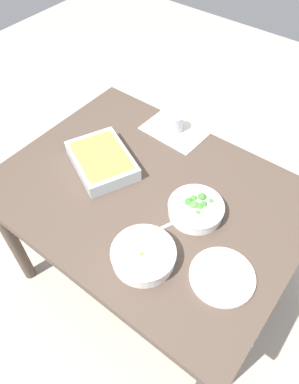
# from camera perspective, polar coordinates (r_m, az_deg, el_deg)

# --- Properties ---
(ground_plane) EXTENTS (6.00, 6.00, 0.00)m
(ground_plane) POSITION_cam_1_polar(r_m,az_deg,el_deg) (2.06, 0.00, -13.31)
(ground_plane) COLOR #B2A899
(dining_table) EXTENTS (1.20, 0.90, 0.74)m
(dining_table) POSITION_cam_1_polar(r_m,az_deg,el_deg) (1.51, 0.00, -2.19)
(dining_table) COLOR #4C3D33
(dining_table) RESTS_ON ground_plane
(placemat) EXTENTS (0.29, 0.21, 0.00)m
(placemat) POSITION_cam_1_polar(r_m,az_deg,el_deg) (1.70, 4.02, 9.70)
(placemat) COLOR silver
(placemat) RESTS_ON dining_table
(stew_bowl) EXTENTS (0.22, 0.22, 0.06)m
(stew_bowl) POSITION_cam_1_polar(r_m,az_deg,el_deg) (1.24, -0.95, -9.86)
(stew_bowl) COLOR white
(stew_bowl) RESTS_ON dining_table
(broccoli_bowl) EXTENTS (0.21, 0.21, 0.07)m
(broccoli_bowl) POSITION_cam_1_polar(r_m,az_deg,el_deg) (1.36, 7.34, -2.54)
(broccoli_bowl) COLOR white
(broccoli_bowl) RESTS_ON dining_table
(baking_dish) EXTENTS (0.36, 0.33, 0.06)m
(baking_dish) POSITION_cam_1_polar(r_m,az_deg,el_deg) (1.52, -7.53, 5.03)
(baking_dish) COLOR silver
(baking_dish) RESTS_ON dining_table
(drink_cup) EXTENTS (0.07, 0.07, 0.08)m
(drink_cup) POSITION_cam_1_polar(r_m,az_deg,el_deg) (1.68, 4.08, 10.65)
(drink_cup) COLOR #B2BCC6
(drink_cup) RESTS_ON dining_table
(side_plate) EXTENTS (0.22, 0.22, 0.01)m
(side_plate) POSITION_cam_1_polar(r_m,az_deg,el_deg) (1.25, 11.39, -12.92)
(side_plate) COLOR white
(side_plate) RESTS_ON dining_table
(spoon_by_stew) EXTENTS (0.04, 0.18, 0.01)m
(spoon_by_stew) POSITION_cam_1_polar(r_m,az_deg,el_deg) (1.28, 0.42, -9.24)
(spoon_by_stew) COLOR silver
(spoon_by_stew) RESTS_ON dining_table
(spoon_by_broccoli) EXTENTS (0.09, 0.17, 0.01)m
(spoon_by_broccoli) POSITION_cam_1_polar(r_m,az_deg,el_deg) (1.35, 4.47, -4.52)
(spoon_by_broccoli) COLOR silver
(spoon_by_broccoli) RESTS_ON dining_table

